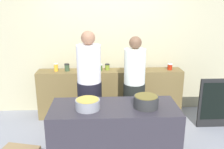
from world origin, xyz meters
TOP-DOWN VIEW (x-y plane):
  - ground at (0.00, 0.00)m, footprint 12.00×12.00m
  - storefront_wall at (0.00, 1.45)m, footprint 4.80×0.12m
  - display_shelf at (0.00, 1.10)m, footprint 2.70×0.36m
  - prep_table at (0.00, -0.30)m, footprint 1.70×0.70m
  - preserve_jar_0 at (-0.99, 1.09)m, footprint 0.08×0.08m
  - preserve_jar_1 at (-0.79, 1.09)m, footprint 0.09×0.09m
  - preserve_jar_2 at (-0.45, 1.17)m, footprint 0.09×0.09m
  - preserve_jar_3 at (-0.35, 1.05)m, footprint 0.09×0.09m
  - preserve_jar_4 at (-0.18, 1.09)m, footprint 0.08×0.08m
  - preserve_jar_5 at (-0.05, 1.14)m, footprint 0.09×0.09m
  - preserve_jar_6 at (0.36, 1.11)m, footprint 0.08×0.08m
  - preserve_jar_7 at (0.62, 1.12)m, footprint 0.09×0.09m
  - preserve_jar_8 at (1.12, 1.09)m, footprint 0.09×0.09m
  - cooking_pot_left at (-0.35, -0.36)m, footprint 0.32×0.32m
  - cooking_pot_center at (0.41, -0.34)m, footprint 0.33×0.33m
  - cook_with_tongs at (-0.35, 0.36)m, footprint 0.38×0.38m
  - cook_in_cap at (0.35, 0.37)m, footprint 0.35×0.35m
  - chalkboard_sign at (1.79, 0.55)m, footprint 0.56×0.05m

SIDE VIEW (x-z plane):
  - ground at x=0.00m, z-range 0.00..0.00m
  - prep_table at x=0.00m, z-range 0.00..0.80m
  - chalkboard_sign at x=1.79m, z-range 0.01..0.89m
  - display_shelf at x=0.00m, z-range 0.00..0.91m
  - cook_in_cap at x=0.35m, z-range -0.08..1.56m
  - cook_with_tongs at x=-0.35m, z-range -0.08..1.64m
  - cooking_pot_left at x=-0.35m, z-range 0.80..0.93m
  - cooking_pot_center at x=0.41m, z-range 0.80..0.96m
  - preserve_jar_6 at x=0.36m, z-range 0.91..1.01m
  - preserve_jar_3 at x=-0.35m, z-range 0.91..1.02m
  - preserve_jar_5 at x=-0.05m, z-range 0.91..1.02m
  - preserve_jar_8 at x=1.12m, z-range 0.91..1.03m
  - preserve_jar_7 at x=0.62m, z-range 0.91..1.03m
  - preserve_jar_4 at x=-0.18m, z-range 0.91..1.03m
  - preserve_jar_2 at x=-0.45m, z-range 0.91..1.04m
  - preserve_jar_1 at x=-0.79m, z-range 0.91..1.04m
  - preserve_jar_0 at x=-0.99m, z-range 0.91..1.06m
  - storefront_wall at x=0.00m, z-range 0.00..3.00m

